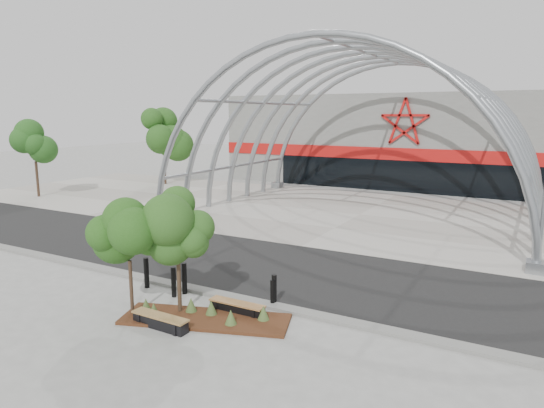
# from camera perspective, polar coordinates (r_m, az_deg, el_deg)

# --- Properties ---
(ground) EXTENTS (140.00, 140.00, 0.00)m
(ground) POSITION_cam_1_polar(r_m,az_deg,el_deg) (17.86, -6.34, -10.32)
(ground) COLOR gray
(ground) RESTS_ON ground
(road) EXTENTS (140.00, 7.00, 0.02)m
(road) POSITION_cam_1_polar(r_m,az_deg,el_deg) (20.64, -0.68, -7.31)
(road) COLOR black
(road) RESTS_ON ground
(forecourt) EXTENTS (60.00, 17.00, 0.04)m
(forecourt) POSITION_cam_1_polar(r_m,az_deg,el_deg) (31.29, 10.28, -1.25)
(forecourt) COLOR #A09A8F
(forecourt) RESTS_ON ground
(kerb) EXTENTS (60.00, 0.50, 0.12)m
(kerb) POSITION_cam_1_polar(r_m,az_deg,el_deg) (17.65, -6.82, -10.38)
(kerb) COLOR slate
(kerb) RESTS_ON ground
(arena_building) EXTENTS (34.00, 15.24, 8.00)m
(arena_building) POSITION_cam_1_polar(r_m,az_deg,el_deg) (48.06, 17.45, 7.30)
(arena_building) COLOR slate
(arena_building) RESTS_ON ground
(vault_canopy) EXTENTS (20.80, 15.80, 20.36)m
(vault_canopy) POSITION_cam_1_polar(r_m,az_deg,el_deg) (31.29, 10.28, -1.26)
(vault_canopy) COLOR #92979B
(vault_canopy) RESTS_ON ground
(planting_bed) EXTENTS (5.47, 3.19, 0.55)m
(planting_bed) POSITION_cam_1_polar(r_m,az_deg,el_deg) (15.66, -8.08, -12.94)
(planting_bed) COLOR #3A180C
(planting_bed) RESTS_ON ground
(street_tree_0) EXTENTS (1.56, 1.56, 3.57)m
(street_tree_0) POSITION_cam_1_polar(r_m,az_deg,el_deg) (15.70, -16.54, -3.84)
(street_tree_0) COLOR #302117
(street_tree_0) RESTS_ON ground
(street_tree_1) EXTENTS (1.62, 1.62, 3.83)m
(street_tree_1) POSITION_cam_1_polar(r_m,az_deg,el_deg) (15.43, -11.10, -3.13)
(street_tree_1) COLOR #332619
(street_tree_1) RESTS_ON ground
(bench_0) EXTENTS (1.96, 0.47, 0.41)m
(bench_0) POSITION_cam_1_polar(r_m,az_deg,el_deg) (15.35, -13.01, -13.35)
(bench_0) COLOR black
(bench_0) RESTS_ON ground
(bench_1) EXTENTS (1.94, 0.43, 0.41)m
(bench_1) POSITION_cam_1_polar(r_m,az_deg,el_deg) (15.96, -4.13, -12.14)
(bench_1) COLOR black
(bench_1) RESTS_ON ground
(bollard_0) EXTENTS (0.18, 0.18, 1.14)m
(bollard_0) POSITION_cam_1_polar(r_m,az_deg,el_deg) (18.65, -14.55, -7.84)
(bollard_0) COLOR black
(bollard_0) RESTS_ON ground
(bollard_1) EXTENTS (0.17, 0.17, 1.08)m
(bollard_1) POSITION_cam_1_polar(r_m,az_deg,el_deg) (17.54, -11.50, -8.98)
(bollard_1) COLOR black
(bollard_1) RESTS_ON ground
(bollard_2) EXTENTS (0.18, 0.18, 1.13)m
(bollard_2) POSITION_cam_1_polar(r_m,az_deg,el_deg) (17.77, -10.27, -8.60)
(bollard_2) COLOR black
(bollard_2) RESTS_ON ground
(bollard_3) EXTENTS (0.15, 0.15, 0.91)m
(bollard_3) POSITION_cam_1_polar(r_m,az_deg,el_deg) (16.44, 0.05, -10.44)
(bollard_3) COLOR black
(bollard_3) RESTS_ON ground
(bollard_4) EXTENTS (0.17, 0.17, 1.07)m
(bollard_4) POSITION_cam_1_polar(r_m,az_deg,el_deg) (16.49, 0.25, -10.07)
(bollard_4) COLOR black
(bollard_4) RESTS_ON ground
(bg_tree_0) EXTENTS (3.00, 3.00, 6.45)m
(bg_tree_0) POSITION_cam_1_polar(r_m,az_deg,el_deg) (44.87, -12.65, 8.16)
(bg_tree_0) COLOR black
(bg_tree_0) RESTS_ON ground
(bg_tree_2) EXTENTS (2.55, 2.55, 5.38)m
(bg_tree_2) POSITION_cam_1_polar(r_m,az_deg,el_deg) (41.22, -26.16, 6.06)
(bg_tree_2) COLOR #302017
(bg_tree_2) RESTS_ON ground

